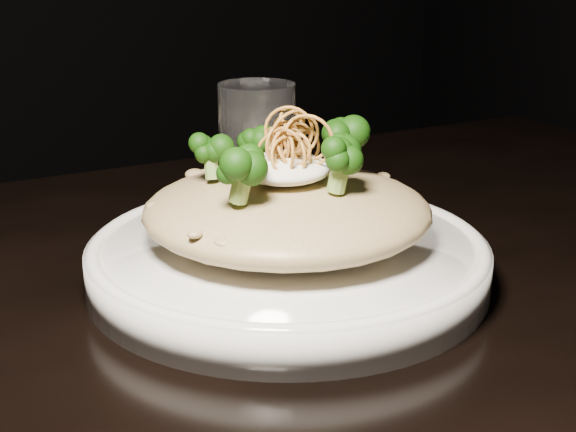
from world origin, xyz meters
The scene contains 7 objects.
table centered at (0.00, 0.00, 0.67)m, with size 1.10×0.80×0.75m.
plate centered at (-0.07, 0.00, 0.77)m, with size 0.32×0.32×0.03m, color silver.
risotto centered at (-0.07, 0.01, 0.81)m, with size 0.23×0.23×0.05m, color brown.
broccoli centered at (-0.08, 0.01, 0.86)m, with size 0.13×0.13×0.05m, color black, non-canonical shape.
cheese centered at (-0.07, 0.01, 0.84)m, with size 0.07×0.07×0.02m, color white.
shallots centered at (-0.07, 0.00, 0.87)m, with size 0.07×0.07×0.04m, color brown, non-canonical shape.
drinking_glass centered at (-0.02, 0.16, 0.82)m, with size 0.07×0.07×0.13m, color white.
Camera 1 is at (-0.36, -0.52, 1.01)m, focal length 50.00 mm.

